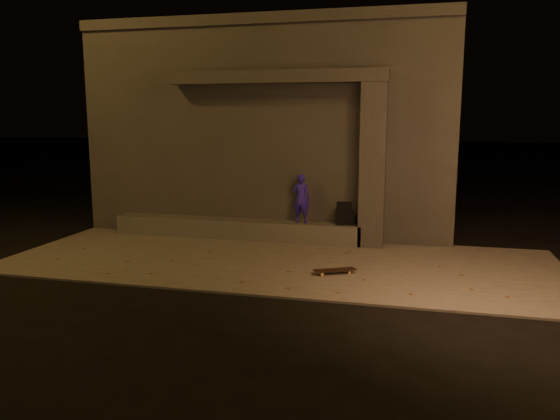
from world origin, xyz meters
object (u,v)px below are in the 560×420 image
(column, at_px, (373,166))
(skateboarder, at_px, (301,198))
(backpack, at_px, (345,216))
(skateboard, at_px, (334,270))

(column, distance_m, skateboarder, 1.79)
(column, height_order, skateboarder, column)
(column, relative_size, backpack, 6.67)
(skateboarder, distance_m, backpack, 1.08)
(skateboard, bearing_deg, skateboarder, 87.03)
(backpack, height_order, skateboard, backpack)
(column, xyz_separation_m, skateboard, (-0.46, -2.46, -1.73))
(column, xyz_separation_m, skateboarder, (-1.61, 0.00, -0.78))
(column, bearing_deg, backpack, -180.00)
(backpack, xyz_separation_m, skateboard, (0.14, -2.46, -0.56))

